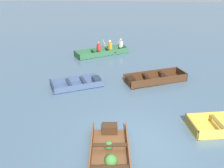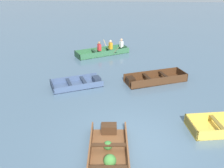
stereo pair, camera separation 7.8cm
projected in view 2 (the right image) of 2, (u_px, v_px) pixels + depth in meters
ground_plane at (133, 145)px, 8.40m from camera, size 80.00×80.00×0.00m
dinghy_wooden_brown_foreground at (109, 156)px, 7.69m from camera, size 1.43×3.43×0.43m
skiff_slate_blue_near_moored at (79, 84)px, 12.59m from camera, size 2.74×2.10×0.32m
skiff_dark_varnish_mid_moored at (153, 79)px, 13.00m from camera, size 3.37×2.19×0.42m
rowboat_green_with_crew at (105, 51)px, 17.24m from camera, size 3.71×2.77×0.93m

